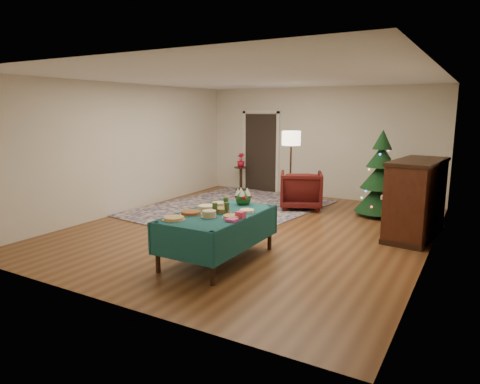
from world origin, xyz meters
The scene contains 24 objects.
room_shell centered at (0.00, 0.00, 1.35)m, with size 7.00×7.00×7.00m.
doorway centered at (-1.60, 3.48, 1.10)m, with size 1.08×0.04×2.16m.
rug centered at (-1.19, 1.23, 0.01)m, with size 3.20×4.20×0.02m, color #1B1653.
buffet_table centered at (0.37, -1.70, 0.56)m, with size 1.05×1.79×0.70m.
platter_0 centered at (0.06, -2.30, 0.72)m, with size 0.32×0.32×0.04m.
platter_1 centered at (0.08, -1.94, 0.72)m, with size 0.33×0.33×0.05m.
platter_2 centered at (0.39, -1.95, 0.74)m, with size 0.23×0.23×0.09m.
platter_3 centered at (0.68, -1.83, 0.72)m, with size 0.28×0.28×0.04m.
platter_4 centered at (0.06, -1.52, 0.72)m, with size 0.30×0.30×0.05m.
platter_5 centered at (0.40, -1.61, 0.73)m, with size 0.26×0.26×0.07m.
platter_6 centered at (0.69, -1.42, 0.72)m, with size 0.25×0.25×0.04m.
platter_7 centered at (0.08, -1.21, 0.72)m, with size 0.26×0.26×0.04m.
goblet_0 centered at (0.30, -1.36, 0.78)m, with size 0.07×0.07×0.16m.
goblet_1 centered at (0.49, -1.65, 0.78)m, with size 0.07×0.07×0.16m.
goblet_2 centered at (0.36, -1.76, 0.78)m, with size 0.07×0.07×0.16m.
napkin_stack centered at (0.77, -1.97, 0.72)m, with size 0.14×0.14×0.04m, color #DE3D90.
gift_box centered at (0.79, -1.77, 0.74)m, with size 0.11×0.11×0.09m, color #ED426F.
centerpiece centered at (0.39, -1.00, 0.82)m, with size 0.25×0.25×0.29m.
armchair centered at (0.16, 2.01, 0.46)m, with size 0.89×0.83×0.91m, color #44100E.
floor_lamp centered at (-0.10, 2.01, 1.44)m, with size 0.41×0.41×1.70m.
side_table centered at (-2.05, 3.20, 0.31)m, with size 0.36×0.36×0.65m.
potted_plant centered at (-2.05, 3.20, 0.75)m, with size 0.21×0.37×0.21m, color #B90D27.
christmas_tree centered at (1.80, 2.19, 0.80)m, with size 1.16×1.16×1.77m.
piano centered at (2.65, 0.95, 0.65)m, with size 0.90×1.62×1.33m.
Camera 1 is at (3.60, -6.68, 2.15)m, focal length 32.00 mm.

